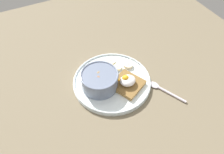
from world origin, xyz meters
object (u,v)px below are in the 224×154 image
object	(u,v)px
toast_slice	(127,84)
banana_slice_left	(128,65)
banana_slice_front	(117,67)
banana_slice_back	(111,62)
spoon	(162,89)
oatmeal_bowl	(99,80)
poached_egg	(127,80)

from	to	relation	value
toast_slice	banana_slice_left	world-z (taller)	toast_slice
banana_slice_front	banana_slice_left	bearing A→B (deg)	-13.69
banana_slice_front	banana_slice_back	xyz separation A→B (cm)	(-0.83, 3.30, 0.16)
banana_slice_front	spoon	world-z (taller)	banana_slice_front
banana_slice_back	oatmeal_bowl	bearing A→B (deg)	-135.99
oatmeal_bowl	poached_egg	size ratio (longest dim) A/B	1.75
banana_slice_back	spoon	size ratio (longest dim) A/B	0.29
toast_slice	banana_slice_front	world-z (taller)	toast_slice
toast_slice	oatmeal_bowl	bearing A→B (deg)	152.39
banana_slice_front	banana_slice_left	xyz separation A→B (cm)	(3.79, -0.92, 0.07)
banana_slice_back	spoon	bearing A→B (deg)	-60.85
oatmeal_bowl	banana_slice_front	distance (cm)	9.81
banana_slice_back	spoon	world-z (taller)	banana_slice_back
banana_slice_left	spoon	distance (cm)	14.44
poached_egg	spoon	xyz separation A→B (cm)	(9.78, -6.19, -3.27)
poached_egg	banana_slice_back	size ratio (longest dim) A/B	1.89
poached_egg	spoon	size ratio (longest dim) A/B	0.54
banana_slice_front	spoon	size ratio (longest dim) A/B	0.37
oatmeal_bowl	banana_slice_back	bearing A→B (deg)	44.01
oatmeal_bowl	banana_slice_back	distance (cm)	10.97
banana_slice_left	spoon	xyz separation A→B (cm)	(5.21, -13.42, -1.18)
poached_egg	banana_slice_left	size ratio (longest dim) A/B	1.68
poached_egg	banana_slice_back	bearing A→B (deg)	90.29
oatmeal_bowl	banana_slice_front	world-z (taller)	oatmeal_bowl
banana_slice_left	spoon	world-z (taller)	banana_slice_left
banana_slice_front	banana_slice_back	world-z (taller)	banana_slice_back
poached_egg	oatmeal_bowl	bearing A→B (deg)	152.86
banana_slice_front	spoon	distance (cm)	16.97
poached_egg	banana_slice_left	world-z (taller)	poached_egg
toast_slice	banana_slice_front	bearing A→B (deg)	85.55
toast_slice	poached_egg	world-z (taller)	poached_egg
banana_slice_left	toast_slice	bearing A→B (deg)	-121.03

